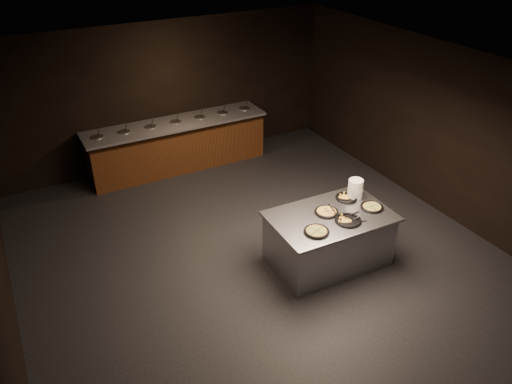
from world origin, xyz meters
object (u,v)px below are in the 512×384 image
serving_counter (328,240)px  pan_cheese_whole (327,212)px  pan_veggie_whole (317,231)px  plate_stack (355,189)px

serving_counter → pan_cheese_whole: pan_cheese_whole is taller
pan_veggie_whole → serving_counter: bearing=31.7°
serving_counter → pan_veggie_whole: bearing=-146.8°
serving_counter → pan_cheese_whole: 0.47m
pan_veggie_whole → pan_cheese_whole: same height
pan_veggie_whole → pan_cheese_whole: 0.54m
serving_counter → plate_stack: size_ratio=6.27×
pan_veggie_whole → pan_cheese_whole: (0.41, 0.35, -0.00)m
plate_stack → pan_veggie_whole: bearing=-154.0°
serving_counter → plate_stack: plate_stack is taller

